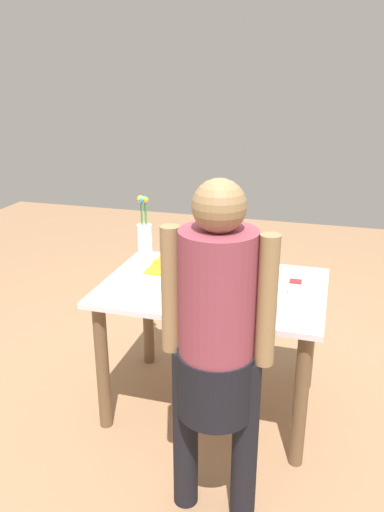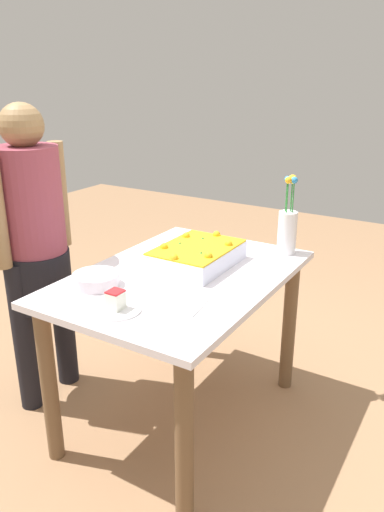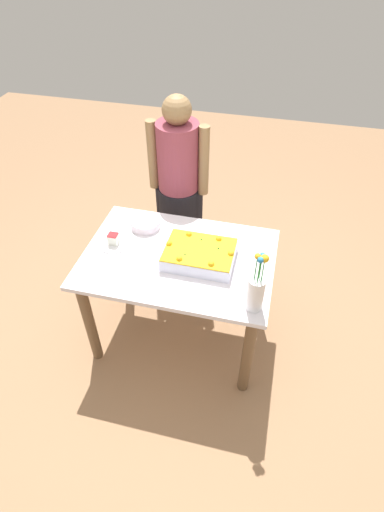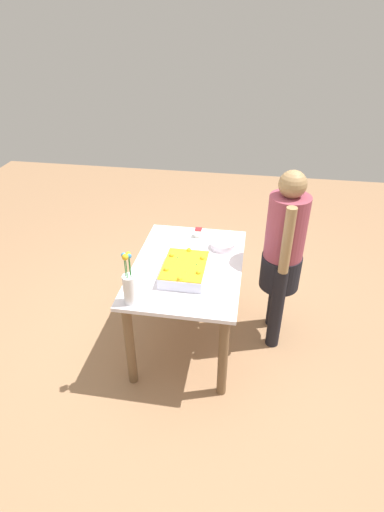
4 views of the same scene
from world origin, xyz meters
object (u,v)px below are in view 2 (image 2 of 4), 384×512
at_px(serving_plate_with_slice, 116,305).
at_px(flower_vase, 287,228).
at_px(cake_knife, 199,307).
at_px(person_standing, 35,240).
at_px(sheet_cake, 197,255).
at_px(fruit_bowl, 96,280).

relative_size(serving_plate_with_slice, flower_vase, 0.49).
xyz_separation_m(cake_knife, person_standing, (0.06, 0.95, 0.09)).
distance_m(serving_plate_with_slice, flower_vase, 0.99).
height_order(sheet_cake, cake_knife, sheet_cake).
bearing_deg(fruit_bowl, flower_vase, -33.82).
xyz_separation_m(sheet_cake, person_standing, (-0.32, 0.71, 0.04)).
height_order(serving_plate_with_slice, person_standing, person_standing).
relative_size(cake_knife, fruit_bowl, 0.97).
bearing_deg(cake_knife, flower_vase, -11.87).
bearing_deg(flower_vase, cake_knife, 175.67).
bearing_deg(person_standing, sheet_cake, 24.34).
distance_m(fruit_bowl, person_standing, 0.49).
distance_m(sheet_cake, fruit_bowl, 0.49).
bearing_deg(sheet_cake, fruit_bowl, 150.82).
bearing_deg(flower_vase, fruit_bowl, 146.18).
relative_size(serving_plate_with_slice, person_standing, 0.13).
xyz_separation_m(fruit_bowl, person_standing, (0.10, 0.47, 0.06)).
height_order(flower_vase, person_standing, person_standing).
distance_m(serving_plate_with_slice, cake_knife, 0.32).
distance_m(sheet_cake, person_standing, 0.78).
height_order(serving_plate_with_slice, flower_vase, flower_vase).
height_order(sheet_cake, serving_plate_with_slice, sheet_cake).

